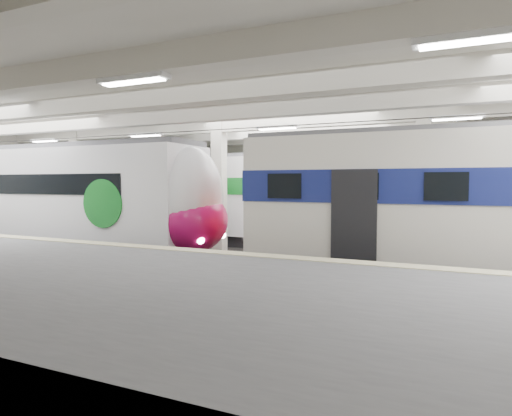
% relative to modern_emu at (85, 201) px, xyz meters
% --- Properties ---
extents(station_hall, '(36.00, 24.00, 5.75)m').
position_rel_modern_emu_xyz_m(station_hall, '(7.49, -1.74, 1.07)').
color(station_hall, black).
rests_on(station_hall, ground).
extents(modern_emu, '(13.67, 2.82, 4.42)m').
position_rel_modern_emu_xyz_m(modern_emu, '(0.00, 0.00, 0.00)').
color(modern_emu, white).
rests_on(modern_emu, ground).
extents(older_rer, '(13.26, 2.93, 4.38)m').
position_rel_modern_emu_xyz_m(older_rer, '(14.24, 0.00, 0.13)').
color(older_rer, silver).
rests_on(older_rer, ground).
extents(far_train, '(13.23, 3.19, 4.23)m').
position_rel_modern_emu_xyz_m(far_train, '(-0.23, 5.50, 0.01)').
color(far_train, white).
rests_on(far_train, ground).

